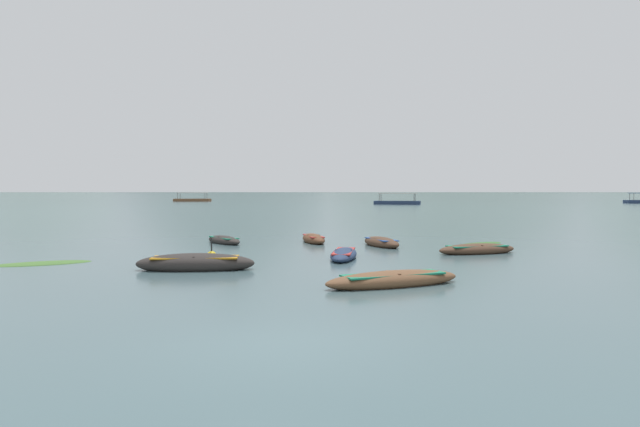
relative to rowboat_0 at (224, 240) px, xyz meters
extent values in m
plane|color=#476066|center=(6.53, 1480.97, -0.16)|extent=(6000.00, 6000.00, 0.00)
cone|color=slate|center=(-1696.13, 2503.25, 183.58)|extent=(1409.68, 1409.68, 367.48)
cone|color=#4C5B56|center=(-604.50, 2253.51, 215.08)|extent=(1121.72, 1121.72, 430.48)
cone|color=#56665B|center=(291.17, 2267.64, 212.58)|extent=(1352.41, 1352.41, 425.48)
ellipsoid|color=#2D2826|center=(0.00, 0.00, -0.01)|extent=(2.85, 2.99, 0.52)
cube|color=#197A56|center=(0.00, 0.00, 0.15)|extent=(2.05, 2.15, 0.05)
cube|color=#2D2826|center=(0.00, 0.00, 0.20)|extent=(0.53, 0.50, 0.04)
ellipsoid|color=navy|center=(6.84, -5.84, -0.02)|extent=(1.17, 3.97, 0.49)
cube|color=#B22D28|center=(6.84, -5.84, 0.13)|extent=(0.84, 2.86, 0.05)
cube|color=navy|center=(6.84, -5.84, 0.18)|extent=(0.72, 0.10, 0.04)
ellipsoid|color=brown|center=(8.75, -12.39, 0.01)|extent=(4.43, 3.13, 0.56)
cube|color=#197A56|center=(8.75, -12.39, 0.18)|extent=(3.19, 2.25, 0.05)
cube|color=brown|center=(8.75, -12.39, 0.23)|extent=(0.44, 0.72, 0.04)
ellipsoid|color=#4C3323|center=(8.43, -0.60, 0.01)|extent=(2.44, 3.51, 0.59)
cube|color=#28519E|center=(8.43, -0.60, 0.19)|extent=(1.76, 2.53, 0.05)
cube|color=#4C3323|center=(8.43, -0.60, 0.24)|extent=(0.72, 0.40, 0.04)
ellipsoid|color=#2D2826|center=(1.77, -9.81, 0.06)|extent=(4.38, 2.00, 0.75)
cube|color=orange|center=(1.77, -9.81, 0.29)|extent=(3.16, 1.44, 0.05)
cube|color=#2D2826|center=(1.77, -9.81, 0.34)|extent=(0.23, 0.88, 0.04)
ellipsoid|color=#4C3323|center=(12.74, -3.41, 0.01)|extent=(4.01, 2.69, 0.56)
cube|color=#197A56|center=(12.74, -3.41, 0.17)|extent=(2.89, 1.94, 0.05)
cube|color=#4C3323|center=(12.74, -3.41, 0.22)|extent=(0.41, 0.79, 0.04)
ellipsoid|color=brown|center=(4.74, 1.08, 0.02)|extent=(2.06, 3.49, 0.59)
cube|color=#B22D28|center=(4.74, 1.08, 0.19)|extent=(1.48, 2.51, 0.05)
cube|color=brown|center=(4.74, 1.08, 0.24)|extent=(0.66, 0.30, 0.04)
cube|color=brown|center=(-40.39, 111.51, 0.11)|extent=(9.64, 4.30, 0.90)
cylinder|color=#4C4742|center=(-36.98, 113.15, 1.23)|extent=(0.10, 0.10, 1.80)
cylinder|color=#4C4742|center=(-36.72, 110.58, 1.23)|extent=(0.10, 0.10, 1.80)
cylinder|color=#4C4742|center=(-44.05, 112.44, 1.23)|extent=(0.10, 0.10, 1.80)
cylinder|color=#4C4742|center=(-43.79, 109.88, 1.23)|extent=(0.10, 0.10, 1.80)
cube|color=beige|center=(-40.39, 111.51, 2.13)|extent=(8.09, 3.61, 0.12)
cylinder|color=#4C4742|center=(64.52, 100.24, 1.23)|extent=(0.10, 0.10, 1.80)
cylinder|color=#4C4742|center=(64.73, 102.79, 1.23)|extent=(0.10, 0.10, 1.80)
cube|color=navy|center=(12.04, 85.85, 0.11)|extent=(9.69, 4.50, 0.90)
cylinder|color=#4C4742|center=(8.36, 85.28, 1.23)|extent=(0.10, 0.10, 1.80)
cylinder|color=#4C4742|center=(8.73, 87.56, 1.23)|extent=(0.10, 0.10, 1.80)
cylinder|color=#4C4742|center=(15.35, 84.14, 1.23)|extent=(0.10, 0.10, 1.80)
cylinder|color=#4C4742|center=(15.72, 86.43, 1.23)|extent=(0.10, 0.10, 1.80)
cube|color=beige|center=(12.04, 85.85, 2.13)|extent=(8.14, 3.78, 0.12)
sphere|color=yellow|center=(1.28, -6.33, -0.08)|extent=(0.41, 0.41, 0.41)
cylinder|color=black|center=(1.28, -6.33, 0.30)|extent=(0.06, 0.06, 0.76)
ellipsoid|color=#38662D|center=(13.68, 1.08, -0.16)|extent=(3.11, 2.95, 0.14)
ellipsoid|color=#477033|center=(-4.70, -8.85, -0.16)|extent=(3.71, 3.01, 0.14)
camera|label=1|loc=(8.31, -28.94, 2.68)|focal=31.04mm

